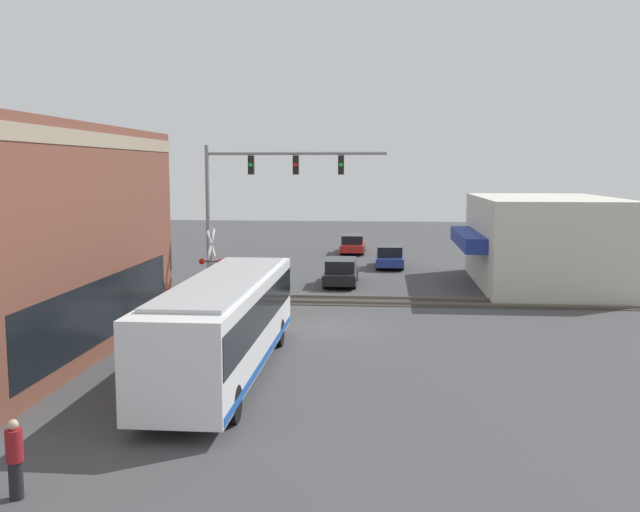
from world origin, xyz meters
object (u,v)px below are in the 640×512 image
(pedestrian_at_crossing, at_px, (216,294))
(crossing_signal, at_px, (212,261))
(parked_car_red, at_px, (353,244))
(parked_car_black, at_px, (341,273))
(parked_car_blue, at_px, (390,257))
(city_bus, at_px, (225,321))
(pedestrian_by_lamp, at_px, (15,459))

(pedestrian_at_crossing, bearing_deg, crossing_signal, 26.17)
(crossing_signal, xyz_separation_m, pedestrian_at_crossing, (-0.75, -0.37, -1.38))
(parked_car_red, relative_size, pedestrian_at_crossing, 2.72)
(crossing_signal, distance_m, pedestrian_at_crossing, 1.61)
(parked_car_black, bearing_deg, pedestrian_at_crossing, 149.10)
(crossing_signal, xyz_separation_m, parked_car_blue, (15.18, -8.33, -1.61))
(parked_car_black, height_order, pedestrian_at_crossing, pedestrian_at_crossing)
(pedestrian_at_crossing, bearing_deg, parked_car_black, -30.90)
(city_bus, relative_size, parked_car_red, 2.50)
(parked_car_red, bearing_deg, pedestrian_by_lamp, 173.41)
(crossing_signal, xyz_separation_m, parked_car_red, (23.16, -5.53, -1.62))
(parked_car_blue, distance_m, parked_car_red, 8.46)
(parked_car_blue, xyz_separation_m, pedestrian_by_lamp, (-34.26, 7.68, 0.15))
(pedestrian_at_crossing, bearing_deg, parked_car_blue, -26.58)
(city_bus, bearing_deg, crossing_signal, 16.01)
(pedestrian_at_crossing, height_order, pedestrian_by_lamp, pedestrian_at_crossing)
(parked_car_red, xyz_separation_m, pedestrian_by_lamp, (-42.25, 4.88, 0.16))
(parked_car_red, distance_m, pedestrian_at_crossing, 24.46)
(crossing_signal, distance_m, parked_car_red, 23.87)
(pedestrian_by_lamp, bearing_deg, crossing_signal, 1.95)
(crossing_signal, bearing_deg, parked_car_red, -13.44)
(city_bus, xyz_separation_m, parked_car_red, (33.38, -2.60, -1.06))
(parked_car_black, distance_m, pedestrian_by_lamp, 27.41)
(pedestrian_at_crossing, xyz_separation_m, pedestrian_by_lamp, (-18.34, -0.28, -0.08))
(parked_car_blue, height_order, pedestrian_at_crossing, pedestrian_at_crossing)
(parked_car_black, bearing_deg, parked_car_blue, -21.01)
(crossing_signal, relative_size, pedestrian_at_crossing, 2.14)
(parked_car_blue, relative_size, pedestrian_by_lamp, 2.68)
(crossing_signal, xyz_separation_m, parked_car_black, (7.89, -5.53, -1.60))
(parked_car_blue, height_order, pedestrian_by_lamp, pedestrian_by_lamp)
(crossing_signal, bearing_deg, pedestrian_at_crossing, -153.83)
(city_bus, xyz_separation_m, pedestrian_by_lamp, (-8.87, 2.28, -0.91))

